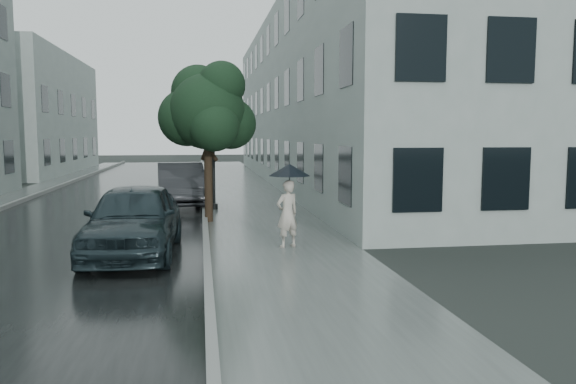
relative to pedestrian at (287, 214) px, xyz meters
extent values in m
plane|color=black|center=(-0.32, -2.00, -0.80)|extent=(120.00, 120.00, 0.00)
cube|color=slate|center=(-0.07, 10.00, -0.80)|extent=(3.50, 60.00, 0.01)
cube|color=slate|center=(-1.89, 10.00, -0.72)|extent=(0.15, 60.00, 0.15)
cube|color=black|center=(-5.39, 10.00, -0.80)|extent=(6.85, 60.00, 0.00)
cube|color=slate|center=(-8.89, 10.00, -0.72)|extent=(0.15, 60.00, 0.15)
cube|color=#93A09C|center=(5.18, 17.50, 3.70)|extent=(7.00, 36.00, 9.00)
cube|color=black|center=(1.70, 17.50, 3.70)|extent=(0.08, 32.40, 7.20)
cube|color=#93A09C|center=(-14.12, 28.00, 3.20)|extent=(7.00, 18.00, 8.00)
cube|color=black|center=(-10.64, 28.00, 3.20)|extent=(0.08, 16.20, 6.40)
imported|color=#BCB4A5|center=(0.00, 0.00, 0.00)|extent=(0.68, 0.58, 1.58)
cylinder|color=black|center=(0.05, 0.00, 0.55)|extent=(0.02, 0.02, 0.68)
cone|color=black|center=(0.05, 0.00, 1.03)|extent=(1.13, 1.13, 0.28)
cylinder|color=black|center=(0.05, 0.00, 1.19)|extent=(0.02, 0.02, 0.08)
cylinder|color=black|center=(0.05, 0.00, 0.18)|extent=(0.03, 0.03, 0.06)
cylinder|color=#332619|center=(-1.77, 4.20, 0.42)|extent=(0.24, 0.24, 2.45)
sphere|color=#16311C|center=(-1.77, 4.20, 2.52)|extent=(2.26, 2.26, 2.26)
sphere|color=#16311C|center=(-1.07, 4.46, 2.17)|extent=(1.56, 1.56, 1.56)
sphere|color=#16311C|center=(-2.38, 4.55, 2.35)|extent=(1.74, 1.74, 1.74)
sphere|color=#16311C|center=(-1.60, 3.58, 2.08)|extent=(1.47, 1.47, 1.47)
sphere|color=#16311C|center=(-2.03, 4.72, 3.13)|extent=(1.65, 1.65, 1.65)
sphere|color=#16311C|center=(-1.34, 4.03, 3.30)|extent=(1.40, 1.40, 1.40)
cylinder|color=black|center=(-1.55, 7.00, 1.54)|extent=(0.12, 0.12, 4.67)
cylinder|color=black|center=(-1.55, 7.00, -0.70)|extent=(0.28, 0.28, 0.20)
cylinder|color=black|center=(-1.80, 6.97, 3.87)|extent=(0.51, 0.13, 0.08)
sphere|color=silver|center=(-2.10, 6.94, 3.82)|extent=(0.32, 0.32, 0.32)
imported|color=#1A282C|center=(-3.46, -0.28, 0.00)|extent=(2.02, 4.69, 1.58)
imported|color=#26282B|center=(-2.74, 8.40, -0.01)|extent=(2.05, 4.88, 1.57)
camera|label=1|loc=(-1.99, -12.85, 1.88)|focal=35.00mm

